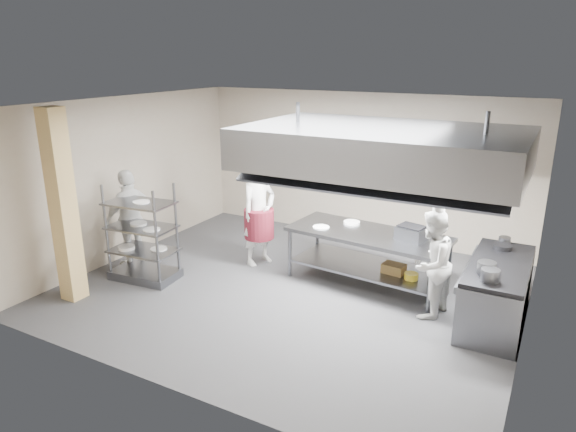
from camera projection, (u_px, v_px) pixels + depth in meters
The scene contains 23 objects.
floor at pixel (291, 289), 8.47m from camera, with size 7.00×7.00×0.00m, color #39393C.
ceiling at pixel (291, 104), 7.57m from camera, with size 7.00×7.00×0.00m, color silver.
wall_back at pixel (360, 167), 10.54m from camera, with size 7.00×7.00×0.00m, color tan.
wall_left at pixel (127, 178), 9.61m from camera, with size 6.00×6.00×0.00m, color tan.
wall_right at pixel (537, 239), 6.43m from camera, with size 6.00×6.00×0.00m, color tan.
column at pixel (63, 207), 7.75m from camera, with size 0.30×0.30×3.00m, color #DCB871.
exhaust_hood at pixel (383, 148), 7.50m from camera, with size 4.00×2.50×0.60m, color gray.
hood_strip_a at pixel (326, 164), 8.00m from camera, with size 1.60×0.12×0.04m, color white.
hood_strip_b at pixel (443, 176), 7.18m from camera, with size 1.60×0.12×0.04m, color white.
wall_shelf at pixel (448, 178), 9.58m from camera, with size 1.50×0.28×0.04m, color gray.
island at pixel (367, 258), 8.57m from camera, with size 2.63×1.10×0.91m, color gray, non-canonical shape.
island_worktop at pixel (368, 234), 8.45m from camera, with size 2.63×1.10×0.06m, color gray.
island_undershelf at pixel (366, 267), 8.62m from camera, with size 2.42×0.99×0.04m, color slate.
pass_rack at pixel (142, 232), 8.65m from camera, with size 1.12×0.65×1.68m, color gray, non-canonical shape.
cooking_range at pixel (496, 294), 7.37m from camera, with size 0.80×2.00×0.84m, color gray.
range_top at pixel (500, 265), 7.23m from camera, with size 0.78×1.96×0.06m, color black.
chef_head at pixel (259, 213), 9.28m from camera, with size 0.70×0.46×1.93m, color white.
chef_line at pixel (431, 264), 7.42m from camera, with size 0.79×0.61×1.62m, color silver.
chef_plating at pixel (131, 219), 9.13m from camera, with size 1.06×0.44×1.80m, color white.
griddle at pixel (411, 234), 8.06m from camera, with size 0.44×0.34×0.21m, color slate.
wicker_basket at pixel (394, 268), 8.30m from camera, with size 0.35×0.24×0.15m, color brown.
stockpot at pixel (487, 268), 6.84m from camera, with size 0.25×0.25×0.17m, color gray.
plate_stack at pixel (143, 249), 8.74m from camera, with size 0.28×0.28×0.05m, color white.
Camera 1 is at (3.64, -6.81, 3.71)m, focal length 32.00 mm.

